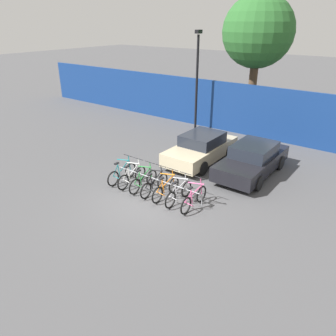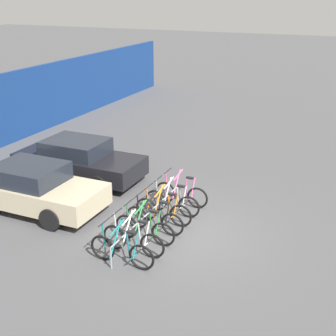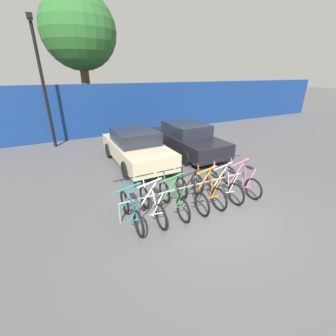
% 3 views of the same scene
% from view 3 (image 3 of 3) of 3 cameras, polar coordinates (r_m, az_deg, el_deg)
% --- Properties ---
extents(ground_plane, '(120.00, 120.00, 0.00)m').
position_cam_3_polar(ground_plane, '(6.34, 10.45, -11.04)').
color(ground_plane, '#4C4C4F').
extents(hoarding_wall, '(36.00, 0.16, 2.95)m').
position_cam_3_polar(hoarding_wall, '(14.11, -13.77, 14.10)').
color(hoarding_wall, navy).
rests_on(hoarding_wall, ground).
extents(bike_rack, '(4.16, 0.04, 0.57)m').
position_cam_3_polar(bike_rack, '(6.44, 5.55, -5.05)').
color(bike_rack, gray).
rests_on(bike_rack, ground).
extents(bicycle_teal, '(0.68, 1.71, 1.05)m').
position_cam_3_polar(bicycle_teal, '(5.71, -9.39, -10.60)').
color(bicycle_teal, black).
rests_on(bicycle_teal, ground).
extents(bicycle_white, '(0.68, 1.71, 1.05)m').
position_cam_3_polar(bicycle_white, '(5.87, -4.08, -9.29)').
color(bicycle_white, black).
rests_on(bicycle_white, ground).
extents(bicycle_green, '(0.68, 1.71, 1.05)m').
position_cam_3_polar(bicycle_green, '(6.10, 1.33, -7.87)').
color(bicycle_green, black).
rests_on(bicycle_green, ground).
extents(bicycle_black, '(0.68, 1.71, 1.05)m').
position_cam_3_polar(bicycle_black, '(6.36, 5.90, -6.60)').
color(bicycle_black, black).
rests_on(bicycle_black, ground).
extents(bicycle_orange, '(0.68, 1.71, 1.05)m').
position_cam_3_polar(bicycle_orange, '(6.66, 10.01, -5.42)').
color(bicycle_orange, black).
rests_on(bicycle_orange, ground).
extents(bicycle_silver, '(0.68, 1.71, 1.05)m').
position_cam_3_polar(bicycle_silver, '(7.01, 13.98, -4.25)').
color(bicycle_silver, black).
rests_on(bicycle_silver, ground).
extents(bicycle_pink, '(0.68, 1.71, 1.05)m').
position_cam_3_polar(bicycle_pink, '(7.45, 17.96, -3.06)').
color(bicycle_pink, black).
rests_on(bicycle_pink, ground).
extents(car_beige, '(1.91, 4.24, 1.40)m').
position_cam_3_polar(car_beige, '(9.36, -8.09, 5.26)').
color(car_beige, '#C1B28E').
rests_on(car_beige, ground).
extents(car_black, '(1.91, 4.40, 1.40)m').
position_cam_3_polar(car_black, '(10.55, 4.83, 7.45)').
color(car_black, black).
rests_on(car_black, ground).
extents(lamp_post, '(0.24, 0.44, 5.80)m').
position_cam_3_polar(lamp_post, '(12.55, -29.32, 19.13)').
color(lamp_post, black).
rests_on(lamp_post, ground).
extents(tree_behind_hoarding, '(4.16, 4.16, 7.77)m').
position_cam_3_polar(tree_behind_hoarding, '(15.67, -21.65, 29.41)').
color(tree_behind_hoarding, brown).
rests_on(tree_behind_hoarding, ground).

